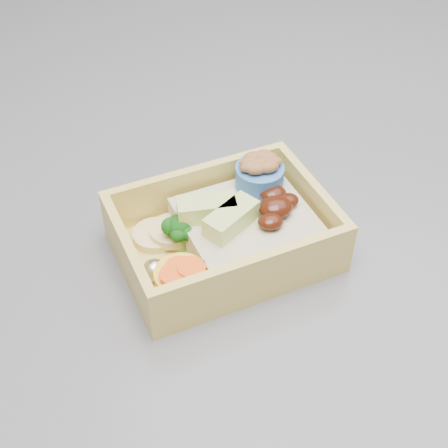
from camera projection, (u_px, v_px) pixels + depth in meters
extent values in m
cube|color=brown|center=(64.00, 25.00, 1.82)|extent=(3.20, 0.60, 0.90)
cube|color=brown|center=(146.00, 419.00, 0.92)|extent=(1.20, 0.80, 0.88)
cube|color=#35353A|center=(105.00, 177.00, 0.60)|extent=(1.24, 0.84, 0.04)
cube|color=#DABF5A|center=(224.00, 249.00, 0.50)|extent=(0.18, 0.14, 0.01)
cube|color=#DABF5A|center=(197.00, 187.00, 0.52)|extent=(0.16, 0.03, 0.04)
cube|color=#DABF5A|center=(256.00, 277.00, 0.45)|extent=(0.16, 0.03, 0.04)
cube|color=#DABF5A|center=(311.00, 201.00, 0.51)|extent=(0.02, 0.10, 0.04)
cube|color=#DABF5A|center=(128.00, 258.00, 0.46)|extent=(0.02, 0.10, 0.04)
cube|color=tan|center=(247.00, 228.00, 0.49)|extent=(0.11, 0.10, 0.03)
ellipsoid|color=#331107|center=(276.00, 207.00, 0.48)|extent=(0.03, 0.03, 0.01)
ellipsoid|color=#331107|center=(273.00, 194.00, 0.49)|extent=(0.02, 0.02, 0.01)
ellipsoid|color=#331107|center=(271.00, 221.00, 0.47)|extent=(0.02, 0.02, 0.01)
ellipsoid|color=#331107|center=(288.00, 201.00, 0.49)|extent=(0.02, 0.02, 0.01)
cube|color=#C8E578|center=(231.00, 218.00, 0.47)|extent=(0.05, 0.04, 0.02)
cube|color=#C8E578|center=(207.00, 209.00, 0.48)|extent=(0.05, 0.02, 0.02)
cylinder|color=#6FAD5D|center=(181.00, 241.00, 0.49)|extent=(0.01, 0.01, 0.01)
sphere|color=#125012|center=(180.00, 226.00, 0.48)|extent=(0.02, 0.02, 0.02)
sphere|color=#125012|center=(187.00, 222.00, 0.48)|extent=(0.01, 0.01, 0.01)
sphere|color=#125012|center=(170.00, 226.00, 0.48)|extent=(0.01, 0.01, 0.01)
sphere|color=#125012|center=(186.00, 233.00, 0.48)|extent=(0.01, 0.01, 0.01)
sphere|color=#125012|center=(178.00, 235.00, 0.48)|extent=(0.01, 0.01, 0.01)
sphere|color=#125012|center=(176.00, 222.00, 0.49)|extent=(0.01, 0.01, 0.01)
cylinder|color=yellow|center=(181.00, 280.00, 0.46)|extent=(0.04, 0.04, 0.02)
cylinder|color=#FF5715|center=(179.00, 268.00, 0.45)|extent=(0.02, 0.02, 0.00)
cylinder|color=#FF5715|center=(174.00, 275.00, 0.44)|extent=(0.02, 0.02, 0.00)
cylinder|color=#FF5715|center=(192.00, 268.00, 0.45)|extent=(0.02, 0.02, 0.00)
cylinder|color=tan|center=(155.00, 235.00, 0.50)|extent=(0.04, 0.04, 0.01)
cylinder|color=tan|center=(172.00, 231.00, 0.50)|extent=(0.04, 0.04, 0.01)
ellipsoid|color=silver|center=(185.00, 215.00, 0.51)|extent=(0.02, 0.02, 0.02)
ellipsoid|color=silver|center=(154.00, 270.00, 0.47)|extent=(0.02, 0.02, 0.02)
cylinder|color=#376ABE|center=(260.00, 176.00, 0.51)|extent=(0.04, 0.04, 0.02)
ellipsoid|color=brown|center=(260.00, 163.00, 0.50)|extent=(0.02, 0.01, 0.01)
ellipsoid|color=brown|center=(267.00, 158.00, 0.50)|extent=(0.02, 0.01, 0.01)
ellipsoid|color=brown|center=(250.00, 162.00, 0.50)|extent=(0.02, 0.01, 0.01)
ellipsoid|color=brown|center=(268.00, 167.00, 0.49)|extent=(0.02, 0.01, 0.01)
ellipsoid|color=brown|center=(257.00, 169.00, 0.49)|extent=(0.02, 0.01, 0.01)
ellipsoid|color=brown|center=(272.00, 162.00, 0.50)|extent=(0.02, 0.01, 0.01)
ellipsoid|color=brown|center=(253.00, 157.00, 0.50)|extent=(0.02, 0.01, 0.01)
ellipsoid|color=brown|center=(263.00, 156.00, 0.50)|extent=(0.02, 0.01, 0.01)
ellipsoid|color=brown|center=(251.00, 167.00, 0.49)|extent=(0.02, 0.01, 0.01)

